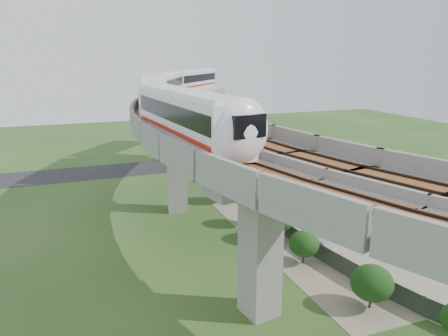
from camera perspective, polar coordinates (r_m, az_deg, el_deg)
The scene contains 16 objects.
ground at distance 38.52m, azimuth -3.39°, elevation -10.65°, with size 160.00×160.00×0.00m, color #284B1E.
dirt_lot at distance 42.84m, azimuth 15.84°, elevation -8.50°, with size 18.00×26.00×0.04m, color gray.
asphalt_road at distance 66.22m, azimuth -11.17°, elevation -0.06°, with size 60.00×8.00×0.03m, color #232326.
viaduct at distance 36.92m, azimuth 2.10°, elevation 3.08°, with size 19.58×73.98×11.40m.
metro_train at distance 52.09m, azimuth -6.26°, elevation 9.97°, with size 21.22×58.74×3.64m.
fence at distance 41.88m, azimuth 9.55°, elevation -7.59°, with size 3.87×38.73×1.50m.
tree_0 at distance 60.59m, azimuth 0.39°, elevation 1.01°, with size 2.39×2.39×3.23m.
tree_1 at distance 57.32m, azimuth 1.15°, elevation 0.69°, with size 2.91×2.91×3.91m.
tree_2 at distance 49.43m, azimuth 0.63°, elevation -1.62°, with size 3.08×3.08×3.94m.
tree_3 at distance 42.91m, azimuth 3.60°, elevation -4.53°, with size 2.62×2.62×3.50m.
tree_4 at distance 39.66m, azimuth 6.92°, elevation -6.58°, with size 3.07×3.07×3.47m.
tree_5 at distance 36.01m, azimuth 10.41°, elevation -9.70°, with size 2.45×2.45×2.78m.
tree_6 at distance 31.22m, azimuth 18.75°, elevation -14.03°, with size 2.81×2.81×3.04m.
car_white at distance 38.60m, azimuth 13.09°, elevation -9.97°, with size 1.35×3.36×1.14m, color silver.
car_red at distance 45.00m, azimuth 22.12°, elevation -7.10°, with size 1.20×3.44×1.13m, color #AF3210.
car_dark at distance 44.46m, azimuth 16.27°, elevation -6.89°, with size 1.52×3.73×1.08m, color black.
Camera 1 is at (-10.19, -33.35, 16.36)m, focal length 35.00 mm.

